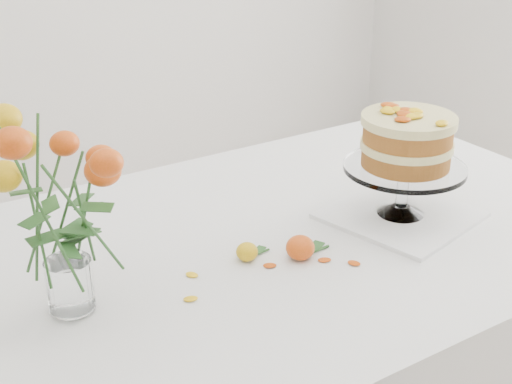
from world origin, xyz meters
TOP-DOWN VIEW (x-y plane):
  - table at (0.00, 0.00)m, footprint 1.43×0.93m
  - napkin at (0.23, -0.08)m, footprint 0.34×0.34m
  - cake_stand at (0.23, -0.08)m, footprint 0.26×0.26m
  - rose_vase at (-0.48, -0.04)m, footprint 0.29×0.29m
  - loose_rose_near at (-0.14, -0.06)m, footprint 0.08×0.04m
  - loose_rose_far at (-0.05, -0.11)m, footprint 0.10×0.06m
  - stray_petal_a at (-0.12, -0.10)m, footprint 0.03×0.02m
  - stray_petal_b at (-0.02, -0.14)m, footprint 0.03×0.02m
  - stray_petal_c at (0.02, -0.18)m, footprint 0.03×0.02m
  - stray_petal_d at (-0.26, -0.05)m, footprint 0.03×0.02m
  - stray_petal_e at (-0.30, -0.12)m, footprint 0.03×0.02m

SIDE VIEW (x-z plane):
  - table at x=0.00m, z-range 0.30..1.05m
  - stray_petal_a at x=-0.12m, z-range 0.76..0.76m
  - stray_petal_b at x=-0.02m, z-range 0.76..0.76m
  - stray_petal_c at x=0.02m, z-range 0.76..0.76m
  - stray_petal_d at x=-0.26m, z-range 0.76..0.76m
  - stray_petal_e at x=-0.30m, z-range 0.76..0.76m
  - napkin at x=0.23m, z-range 0.76..0.77m
  - loose_rose_near at x=-0.14m, z-range 0.76..0.79m
  - loose_rose_far at x=-0.05m, z-range 0.76..0.80m
  - cake_stand at x=0.23m, z-range 0.80..1.04m
  - rose_vase at x=-0.48m, z-range 0.79..1.18m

